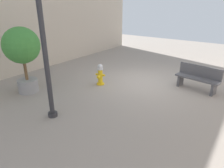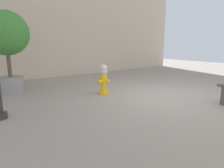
{
  "view_description": "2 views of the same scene",
  "coord_description": "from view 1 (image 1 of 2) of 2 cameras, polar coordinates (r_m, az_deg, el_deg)",
  "views": [
    {
      "loc": [
        -3.59,
        7.4,
        3.18
      ],
      "look_at": [
        0.27,
        2.04,
        0.52
      ],
      "focal_mm": 32.32,
      "sensor_mm": 36.0,
      "label": 1
    },
    {
      "loc": [
        -3.47,
        4.66,
        1.49
      ],
      "look_at": [
        0.41,
        1.73,
        0.51
      ],
      "focal_mm": 32.26,
      "sensor_mm": 36.0,
      "label": 2
    }
  ],
  "objects": [
    {
      "name": "fire_hydrant",
      "position": [
        8.36,
        -3.35,
        2.73
      ],
      "size": [
        0.42,
        0.39,
        0.88
      ],
      "color": "gold",
      "rests_on": "ground_plane"
    },
    {
      "name": "bench_near",
      "position": [
        8.5,
        23.14,
        1.67
      ],
      "size": [
        1.69,
        0.68,
        0.95
      ],
      "color": "#4C4C51",
      "rests_on": "ground_plane"
    },
    {
      "name": "ground_plane",
      "position": [
        8.81,
        9.24,
        0.46
      ],
      "size": [
        23.4,
        23.4,
        0.0
      ],
      "primitive_type": "plane",
      "color": "gray"
    },
    {
      "name": "street_lamp",
      "position": [
        5.66,
        -18.9,
        12.32
      ],
      "size": [
        0.36,
        0.36,
        3.77
      ],
      "color": "#2D2D33",
      "rests_on": "ground_plane"
    },
    {
      "name": "planter_tree",
      "position": [
        7.98,
        -24.06,
        8.73
      ],
      "size": [
        1.3,
        1.3,
        2.44
      ],
      "color": "gray",
      "rests_on": "ground_plane"
    }
  ]
}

